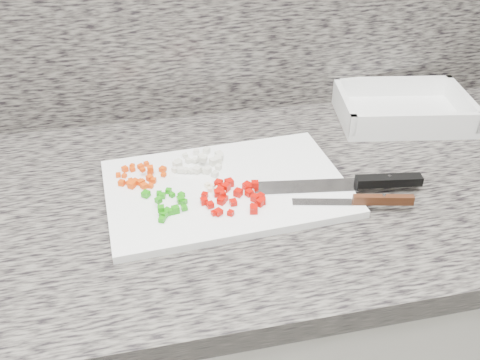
# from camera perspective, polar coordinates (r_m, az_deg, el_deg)

# --- Properties ---
(countertop) EXTENTS (3.96, 0.64, 0.04)m
(countertop) POSITION_cam_1_polar(r_m,az_deg,el_deg) (0.95, -6.13, -2.43)
(countertop) COLOR #605C55
(countertop) RESTS_ON cabinet
(cutting_board) EXTENTS (0.43, 0.30, 0.01)m
(cutting_board) POSITION_cam_1_polar(r_m,az_deg,el_deg) (0.94, -1.46, -0.84)
(cutting_board) COLOR white
(cutting_board) RESTS_ON countertop
(carrot_pile) EXTENTS (0.09, 0.08, 0.02)m
(carrot_pile) POSITION_cam_1_polar(r_m,az_deg,el_deg) (0.96, -10.64, 0.34)
(carrot_pile) COLOR #DE3F04
(carrot_pile) RESTS_ON cutting_board
(onion_pile) EXTENTS (0.10, 0.10, 0.02)m
(onion_pile) POSITION_cam_1_polar(r_m,az_deg,el_deg) (0.98, -4.15, 1.91)
(onion_pile) COLOR silver
(onion_pile) RESTS_ON cutting_board
(green_pepper_pile) EXTENTS (0.07, 0.09, 0.02)m
(green_pepper_pile) POSITION_cam_1_polar(r_m,az_deg,el_deg) (0.88, -7.65, -2.53)
(green_pepper_pile) COLOR #1A870C
(green_pepper_pile) RESTS_ON cutting_board
(red_pepper_pile) EXTENTS (0.11, 0.10, 0.02)m
(red_pepper_pile) POSITION_cam_1_polar(r_m,az_deg,el_deg) (0.90, -0.56, -1.61)
(red_pepper_pile) COLOR #B80902
(red_pepper_pile) RESTS_ON cutting_board
(garlic_pile) EXTENTS (0.04, 0.05, 0.01)m
(garlic_pile) POSITION_cam_1_polar(r_m,az_deg,el_deg) (0.92, -2.60, -0.85)
(garlic_pile) COLOR #FBEAC1
(garlic_pile) RESTS_ON cutting_board
(chef_knife) EXTENTS (0.29, 0.07, 0.02)m
(chef_knife) POSITION_cam_1_polar(r_m,az_deg,el_deg) (0.95, 12.69, -0.28)
(chef_knife) COLOR silver
(chef_knife) RESTS_ON cutting_board
(paring_knife) EXTENTS (0.20, 0.06, 0.02)m
(paring_knife) POSITION_cam_1_polar(r_m,az_deg,el_deg) (0.91, 13.47, -2.14)
(paring_knife) COLOR silver
(paring_knife) RESTS_ON cutting_board
(tray) EXTENTS (0.30, 0.24, 0.06)m
(tray) POSITION_cam_1_polar(r_m,az_deg,el_deg) (1.22, 16.90, 7.09)
(tray) COLOR white
(tray) RESTS_ON countertop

